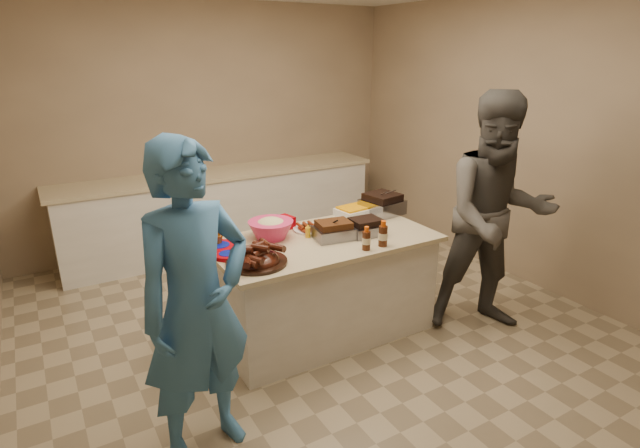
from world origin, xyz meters
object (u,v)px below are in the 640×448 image
plastic_cup (217,247)px  guest_blue (209,443)px  roasting_pan (382,213)px  rib_platter (257,264)px  guest_gray (483,323)px  bbq_bottle_a (366,250)px  bbq_bottle_b (383,246)px  island (323,331)px  coleslaw_bowl (271,238)px  mustard_bottle (308,237)px

plastic_cup → guest_blue: (-0.45, -0.97, -0.81)m
roasting_pan → guest_blue: roasting_pan is taller
rib_platter → guest_gray: (1.85, -0.40, -0.81)m
rib_platter → guest_blue: (-0.57, -0.54, -0.81)m
bbq_bottle_a → guest_gray: bearing=-11.9°
roasting_pan → bbq_bottle_b: size_ratio=1.59×
rib_platter → plastic_cup: (-0.13, 0.43, 0.00)m
bbq_bottle_b → guest_blue: size_ratio=0.11×
roasting_pan → guest_gray: 1.26m
island → rib_platter: 1.05m
rib_platter → guest_blue: size_ratio=0.23×
roasting_pan → coleslaw_bowl: 1.11m
island → guest_blue: size_ratio=0.95×
guest_gray → bbq_bottle_b: bearing=-165.2°
roasting_pan → guest_gray: (0.45, -0.85, -0.81)m
coleslaw_bowl → mustard_bottle: (0.25, -0.13, 0.00)m
roasting_pan → guest_blue: bearing=-162.8°
coleslaw_bowl → guest_blue: (-0.86, -0.92, -0.81)m
plastic_cup → island: bearing=-18.1°
roasting_pan → mustard_bottle: roasting_pan is taller
guest_gray → guest_blue: bearing=-148.4°
rib_platter → guest_gray: size_ratio=0.22×
rib_platter → guest_blue: 1.13m
mustard_bottle → bbq_bottle_b: bearing=-48.5°
roasting_pan → bbq_bottle_b: bearing=-136.4°
roasting_pan → guest_blue: (-1.97, -0.99, -0.81)m
coleslaw_bowl → mustard_bottle: bearing=-26.5°
mustard_bottle → guest_gray: (1.31, -0.66, -0.81)m
guest_blue → guest_gray: bearing=-10.9°
bbq_bottle_b → guest_gray: 1.25m
roasting_pan → bbq_bottle_b: (-0.47, -0.63, 0.00)m
bbq_bottle_a → rib_platter: bearing=167.5°
coleslaw_bowl → guest_blue: bearing=-133.1°
guest_gray → plastic_cup: bearing=-174.4°
coleslaw_bowl → plastic_cup: size_ratio=3.33×
guest_blue → rib_platter: bearing=28.8°
bbq_bottle_b → guest_blue: bearing=-166.4°
bbq_bottle_b → mustard_bottle: size_ratio=1.79×
coleslaw_bowl → bbq_bottle_b: size_ratio=1.78×
coleslaw_bowl → mustard_bottle: coleslaw_bowl is taller
rib_platter → guest_blue: rib_platter is taller
island → guest_blue: island is taller
bbq_bottle_b → mustard_bottle: bearing=131.5°
rib_platter → coleslaw_bowl: bearing=53.1°
guest_blue → bbq_bottle_b: bearing=-0.6°
bbq_bottle_b → guest_blue: bbq_bottle_b is taller
guest_gray → roasting_pan: bearing=146.5°
guest_gray → island: bearing=-177.2°
bbq_bottle_b → plastic_cup: 1.21m
island → bbq_bottle_a: bbq_bottle_a is taller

